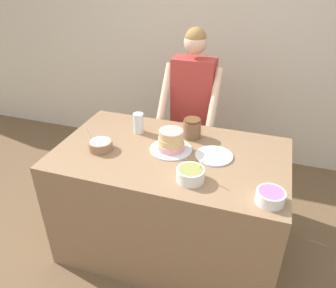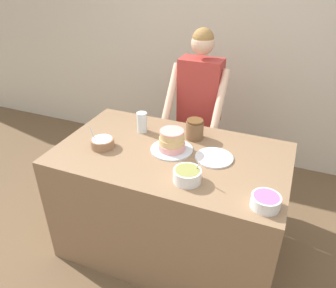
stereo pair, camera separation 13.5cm
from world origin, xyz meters
name	(u,v)px [view 2 (the right image)]	position (x,y,z in m)	size (l,w,h in m)	color
wall_back	(230,42)	(0.00, 2.07, 1.30)	(10.00, 0.05, 2.60)	beige
counter	(171,202)	(0.00, 0.47, 0.45)	(1.60, 0.93, 0.89)	#8C6B4C
person_baker	(199,101)	(-0.05, 1.25, 0.96)	(0.49, 0.44, 1.58)	#2D2D38
cake	(172,142)	(-0.01, 0.50, 0.96)	(0.30, 0.30, 0.15)	silver
frosting_bowl_white	(102,142)	(-0.47, 0.35, 0.93)	(0.17, 0.17, 0.17)	#936B4C
frosting_bowl_purple	(266,201)	(0.68, 0.14, 0.93)	(0.16, 0.16, 0.07)	white
frosting_bowl_olive	(187,175)	(0.21, 0.20, 0.93)	(0.17, 0.17, 0.15)	white
drinking_glass	(142,122)	(-0.32, 0.67, 0.97)	(0.08, 0.08, 0.16)	silver
ceramic_plate	(214,158)	(0.30, 0.51, 0.90)	(0.26, 0.26, 0.01)	silver
stoneware_jar	(195,129)	(0.08, 0.72, 0.96)	(0.13, 0.13, 0.15)	brown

